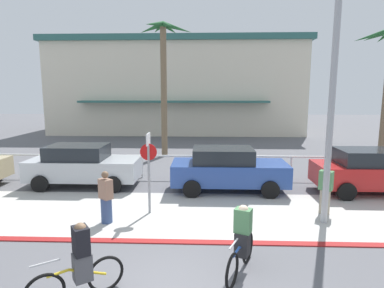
{
  "coord_description": "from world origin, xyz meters",
  "views": [
    {
      "loc": [
        0.57,
        -5.58,
        3.81
      ],
      "look_at": [
        0.13,
        6.0,
        1.94
      ],
      "focal_mm": 30.32,
      "sensor_mm": 36.0,
      "label": 1
    }
  ],
  "objects_px": {
    "stop_sign_bike_lane": "(149,162)",
    "streetlight_curb": "(337,74)",
    "car_red_3": "(374,171)",
    "pedestrian_0": "(106,200)",
    "car_silver_1": "(83,165)",
    "cyclist_yellow_1": "(80,263)",
    "cyclist_blue_0": "(242,241)",
    "car_blue_2": "(228,169)",
    "pedestrian_1": "(325,191)",
    "palm_tree_1": "(164,62)"
  },
  "relations": [
    {
      "from": "stop_sign_bike_lane",
      "to": "streetlight_curb",
      "type": "distance_m",
      "value": 5.91
    },
    {
      "from": "car_red_3",
      "to": "pedestrian_0",
      "type": "xyz_separation_m",
      "value": [
        -9.22,
        -3.17,
        -0.16
      ]
    },
    {
      "from": "car_silver_1",
      "to": "cyclist_yellow_1",
      "type": "xyz_separation_m",
      "value": [
        2.64,
        -7.24,
        -0.18
      ]
    },
    {
      "from": "stop_sign_bike_lane",
      "to": "pedestrian_0",
      "type": "height_order",
      "value": "stop_sign_bike_lane"
    },
    {
      "from": "car_silver_1",
      "to": "cyclist_blue_0",
      "type": "xyz_separation_m",
      "value": [
        5.74,
        -6.2,
        -0.18
      ]
    },
    {
      "from": "car_blue_2",
      "to": "stop_sign_bike_lane",
      "type": "bearing_deg",
      "value": -136.6
    },
    {
      "from": "cyclist_blue_0",
      "to": "cyclist_yellow_1",
      "type": "relative_size",
      "value": 1.12
    },
    {
      "from": "car_red_3",
      "to": "pedestrian_1",
      "type": "height_order",
      "value": "car_red_3"
    },
    {
      "from": "palm_tree_1",
      "to": "streetlight_curb",
      "type": "bearing_deg",
      "value": -59.86
    },
    {
      "from": "car_silver_1",
      "to": "car_blue_2",
      "type": "distance_m",
      "value": 5.86
    },
    {
      "from": "streetlight_curb",
      "to": "cyclist_yellow_1",
      "type": "xyz_separation_m",
      "value": [
        -5.81,
        -3.51,
        -3.58
      ]
    },
    {
      "from": "cyclist_yellow_1",
      "to": "cyclist_blue_0",
      "type": "bearing_deg",
      "value": 18.5
    },
    {
      "from": "stop_sign_bike_lane",
      "to": "car_blue_2",
      "type": "relative_size",
      "value": 0.58
    },
    {
      "from": "stop_sign_bike_lane",
      "to": "pedestrian_1",
      "type": "relative_size",
      "value": 1.57
    },
    {
      "from": "car_silver_1",
      "to": "pedestrian_0",
      "type": "xyz_separation_m",
      "value": [
        2.08,
        -3.75,
        -0.16
      ]
    },
    {
      "from": "palm_tree_1",
      "to": "car_blue_2",
      "type": "distance_m",
      "value": 8.91
    },
    {
      "from": "car_red_3",
      "to": "cyclist_blue_0",
      "type": "bearing_deg",
      "value": -134.69
    },
    {
      "from": "car_red_3",
      "to": "palm_tree_1",
      "type": "bearing_deg",
      "value": 141.33
    },
    {
      "from": "cyclist_yellow_1",
      "to": "pedestrian_1",
      "type": "bearing_deg",
      "value": 36.39
    },
    {
      "from": "car_silver_1",
      "to": "car_blue_2",
      "type": "bearing_deg",
      "value": -4.41
    },
    {
      "from": "palm_tree_1",
      "to": "car_red_3",
      "type": "xyz_separation_m",
      "value": [
        8.73,
        -6.99,
        -4.65
      ]
    },
    {
      "from": "streetlight_curb",
      "to": "pedestrian_0",
      "type": "bearing_deg",
      "value": -179.83
    },
    {
      "from": "car_silver_1",
      "to": "cyclist_yellow_1",
      "type": "distance_m",
      "value": 7.71
    },
    {
      "from": "streetlight_curb",
      "to": "palm_tree_1",
      "type": "bearing_deg",
      "value": 120.14
    },
    {
      "from": "stop_sign_bike_lane",
      "to": "palm_tree_1",
      "type": "bearing_deg",
      "value": 93.93
    },
    {
      "from": "streetlight_curb",
      "to": "car_blue_2",
      "type": "bearing_deg",
      "value": 128.57
    },
    {
      "from": "car_silver_1",
      "to": "car_blue_2",
      "type": "height_order",
      "value": "same"
    },
    {
      "from": "palm_tree_1",
      "to": "cyclist_blue_0",
      "type": "distance_m",
      "value": 13.87
    },
    {
      "from": "streetlight_curb",
      "to": "cyclist_yellow_1",
      "type": "height_order",
      "value": "streetlight_curb"
    },
    {
      "from": "stop_sign_bike_lane",
      "to": "car_silver_1",
      "type": "xyz_separation_m",
      "value": [
        -3.21,
        2.94,
        -0.81
      ]
    },
    {
      "from": "cyclist_blue_0",
      "to": "cyclist_yellow_1",
      "type": "distance_m",
      "value": 3.26
    },
    {
      "from": "pedestrian_0",
      "to": "car_red_3",
      "type": "bearing_deg",
      "value": 18.99
    },
    {
      "from": "cyclist_blue_0",
      "to": "streetlight_curb",
      "type": "bearing_deg",
      "value": 42.3
    },
    {
      "from": "car_silver_1",
      "to": "palm_tree_1",
      "type": "bearing_deg",
      "value": 68.19
    },
    {
      "from": "stop_sign_bike_lane",
      "to": "pedestrian_0",
      "type": "xyz_separation_m",
      "value": [
        -1.13,
        -0.81,
        -0.96
      ]
    },
    {
      "from": "car_silver_1",
      "to": "cyclist_blue_0",
      "type": "distance_m",
      "value": 8.45
    },
    {
      "from": "pedestrian_1",
      "to": "cyclist_blue_0",
      "type": "bearing_deg",
      "value": -130.96
    },
    {
      "from": "pedestrian_0",
      "to": "stop_sign_bike_lane",
      "type": "bearing_deg",
      "value": 35.68
    },
    {
      "from": "palm_tree_1",
      "to": "car_red_3",
      "type": "relative_size",
      "value": 1.77
    },
    {
      "from": "pedestrian_0",
      "to": "cyclist_blue_0",
      "type": "bearing_deg",
      "value": -33.89
    },
    {
      "from": "car_blue_2",
      "to": "pedestrian_1",
      "type": "height_order",
      "value": "car_blue_2"
    },
    {
      "from": "stop_sign_bike_lane",
      "to": "cyclist_blue_0",
      "type": "distance_m",
      "value": 4.24
    },
    {
      "from": "car_silver_1",
      "to": "pedestrian_0",
      "type": "height_order",
      "value": "car_silver_1"
    },
    {
      "from": "stop_sign_bike_lane",
      "to": "cyclist_yellow_1",
      "type": "xyz_separation_m",
      "value": [
        -0.57,
        -4.3,
        -0.98
      ]
    },
    {
      "from": "streetlight_curb",
      "to": "pedestrian_1",
      "type": "distance_m",
      "value": 3.67
    },
    {
      "from": "car_blue_2",
      "to": "pedestrian_1",
      "type": "xyz_separation_m",
      "value": [
        2.89,
        -2.3,
        -0.12
      ]
    },
    {
      "from": "streetlight_curb",
      "to": "car_red_3",
      "type": "xyz_separation_m",
      "value": [
        2.85,
        3.15,
        -3.41
      ]
    },
    {
      "from": "car_blue_2",
      "to": "car_red_3",
      "type": "height_order",
      "value": "same"
    },
    {
      "from": "streetlight_curb",
      "to": "car_red_3",
      "type": "relative_size",
      "value": 1.7
    },
    {
      "from": "palm_tree_1",
      "to": "car_blue_2",
      "type": "xyz_separation_m",
      "value": [
        3.27,
        -6.86,
        -4.65
      ]
    }
  ]
}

